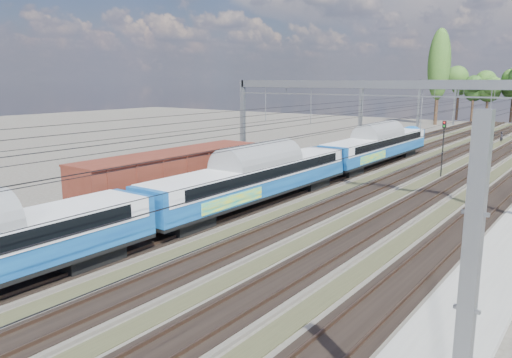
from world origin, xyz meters
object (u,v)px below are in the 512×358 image
Objects in this scene: emu_train at (254,172)px; signal_near at (443,142)px; worker at (502,137)px; freight_boxcar at (172,176)px.

signal_near is (7.32, 19.91, 0.68)m from emu_train.
signal_near is (0.55, -31.71, 2.53)m from worker.
signal_near is at bearing -162.77° from worker.
emu_train is 4.26× the size of freight_boxcar.
emu_train is at bearing 38.20° from freight_boxcar.
freight_boxcar is 56.33m from worker.
freight_boxcar reaches higher than worker.
emu_train is 52.10m from worker.
signal_near reaches higher than emu_train.
emu_train is 21.22m from signal_near.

